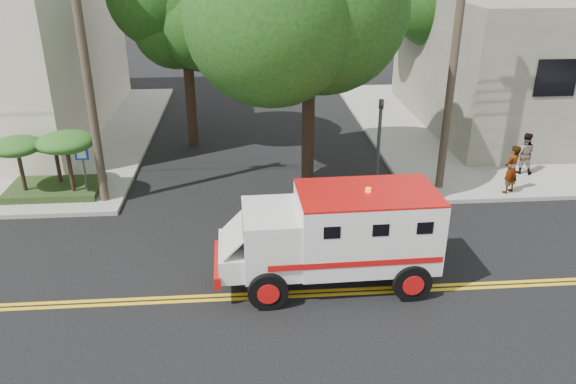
{
  "coord_description": "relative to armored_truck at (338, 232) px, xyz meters",
  "views": [
    {
      "loc": [
        -0.67,
        -12.07,
        8.31
      ],
      "look_at": [
        0.51,
        2.89,
        1.6
      ],
      "focal_mm": 35.0,
      "sensor_mm": 36.0,
      "label": 1
    }
  ],
  "objects": [
    {
      "name": "armored_truck",
      "position": [
        0.0,
        0.0,
        0.0
      ],
      "size": [
        5.74,
        2.43,
        2.59
      ],
      "rotation": [
        0.0,
        0.0,
        0.03
      ],
      "color": "silver",
      "rests_on": "ground"
    },
    {
      "name": "accessibility_sign",
      "position": [
        -7.81,
        5.63,
        -0.11
      ],
      "size": [
        0.45,
        0.1,
        2.02
      ],
      "color": "#3F3F42",
      "rests_on": "ground"
    },
    {
      "name": "utility_pole_right",
      "position": [
        4.69,
        5.66,
        3.03
      ],
      "size": [
        0.28,
        0.28,
        9.0
      ],
      "primitive_type": "cylinder",
      "color": "#382D23",
      "rests_on": "ground"
    },
    {
      "name": "sidewalk_ne",
      "position": [
        11.89,
        12.96,
        -1.4
      ],
      "size": [
        17.0,
        17.0,
        0.15
      ],
      "primitive_type": "cube",
      "color": "gray",
      "rests_on": "ground"
    },
    {
      "name": "pedestrian_b",
      "position": [
        8.28,
        6.7,
        -0.52
      ],
      "size": [
        0.96,
        0.86,
        1.61
      ],
      "primitive_type": "imported",
      "rotation": [
        0.0,
        0.0,
        2.75
      ],
      "color": "gray",
      "rests_on": "sidewalk_ne"
    },
    {
      "name": "utility_pole_left",
      "position": [
        -7.21,
        5.46,
        3.03
      ],
      "size": [
        0.28,
        0.28,
        9.0
      ],
      "primitive_type": "cylinder",
      "color": "#382D23",
      "rests_on": "ground"
    },
    {
      "name": "traffic_signal",
      "position": [
        2.19,
        5.06,
        0.75
      ],
      "size": [
        0.15,
        0.18,
        3.6
      ],
      "color": "#3F3F42",
      "rests_on": "ground"
    },
    {
      "name": "tree_left",
      "position": [
        -4.29,
        11.24,
        4.26
      ],
      "size": [
        4.48,
        4.2,
        7.7
      ],
      "color": "black",
      "rests_on": "ground"
    },
    {
      "name": "ground",
      "position": [
        -1.61,
        -0.54,
        -1.47
      ],
      "size": [
        100.0,
        100.0,
        0.0
      ],
      "primitive_type": "plane",
      "color": "black",
      "rests_on": "ground"
    },
    {
      "name": "building_right",
      "position": [
        13.39,
        13.46,
        1.68
      ],
      "size": [
        14.0,
        12.0,
        6.0
      ],
      "primitive_type": "cube",
      "color": "#676458",
      "rests_on": "sidewalk_ne"
    },
    {
      "name": "palm_planter",
      "position": [
        -9.05,
        6.08,
        0.17
      ],
      "size": [
        3.52,
        2.63,
        2.36
      ],
      "color": "#1E3314",
      "rests_on": "sidewalk_nw"
    },
    {
      "name": "pedestrian_a",
      "position": [
        6.96,
        4.96,
        -0.45
      ],
      "size": [
        0.76,
        0.7,
        1.75
      ],
      "primitive_type": "imported",
      "rotation": [
        0.0,
        0.0,
        3.71
      ],
      "color": "gray",
      "rests_on": "sidewalk_ne"
    }
  ]
}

